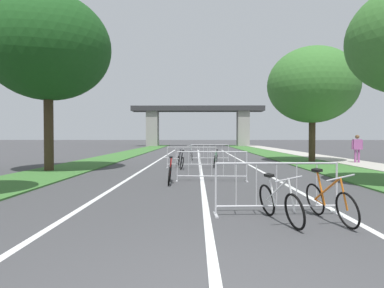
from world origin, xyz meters
The scene contains 20 objects.
grass_verge_left centered at (-6.34, 25.20, 0.03)m, with size 2.85×61.60×0.05m, color #386B2D.
grass_verge_right centered at (6.34, 25.20, 0.03)m, with size 2.85×61.60×0.05m, color #386B2D.
sidewalk_path_right centered at (8.89, 25.20, 0.04)m, with size 2.25×61.60×0.08m, color #ADA89E.
lane_stripe_center centered at (0.00, 17.82, 0.00)m, with size 0.14×35.64×0.01m, color silver.
lane_stripe_right_lane centered at (2.70, 17.82, 0.00)m, with size 0.14×35.64×0.01m, color silver.
lane_stripe_left_lane centered at (-2.70, 17.82, 0.00)m, with size 0.14×35.64×0.01m, color silver.
overpass_bridge centered at (0.00, 50.91, 4.53)m, with size 21.19×3.26×6.45m.
tree_left_cypress_far centered at (-6.79, 11.83, 5.50)m, with size 5.50×5.50×7.85m.
tree_right_oak_mid centered at (6.80, 17.28, 4.66)m, with size 5.37×5.37×6.95m.
crowd_barrier_nearest centered at (1.39, 3.70, 0.52)m, with size 2.50×0.56×1.05m.
crowd_barrier_second centered at (0.33, 8.65, 0.52)m, with size 2.49×0.51×1.05m.
crowd_barrier_third centered at (-0.44, 13.59, 0.52)m, with size 2.49×0.50×1.05m.
crowd_barrier_fourth centered at (0.66, 18.53, 0.52)m, with size 2.49×0.52×1.05m.
bicycle_black_0 centered at (-1.00, 13.17, 0.35)m, with size 0.54×1.66×0.97m.
bicycle_green_1 centered at (0.78, 14.08, 0.36)m, with size 0.50×1.72×0.90m.
bicycle_white_2 centered at (1.30, 3.13, 0.36)m, with size 0.54×1.65×0.90m.
bicycle_red_3 centered at (-1.08, 8.11, 0.35)m, with size 0.53×1.64×0.92m.
bicycle_orange_4 centered at (2.23, 3.20, 0.37)m, with size 0.52×1.66×0.95m.
bicycle_teal_5 centered at (-0.52, 18.91, 0.38)m, with size 0.53×1.78×1.00m.
pedestrian_pushing_bike centered at (8.99, 16.19, 1.01)m, with size 0.60×0.34×1.66m.
Camera 1 is at (-0.20, -2.87, 1.56)m, focal length 31.04 mm.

